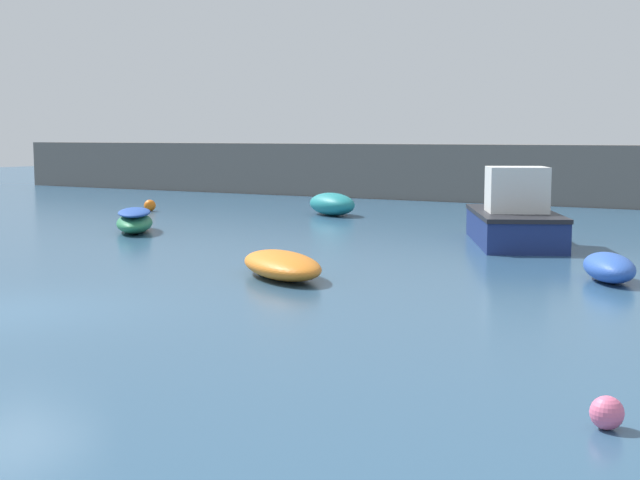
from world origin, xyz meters
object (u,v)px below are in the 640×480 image
(rowboat_with_red_cover, at_px, (135,220))
(mooring_buoy_pink, at_px, (607,413))
(motorboat_grey_hull, at_px, (514,219))
(open_tender_yellow, at_px, (282,265))
(fishing_dinghy_green, at_px, (609,267))
(mooring_buoy_orange, at_px, (150,206))
(rowboat_white_midwater, at_px, (332,204))

(rowboat_with_red_cover, distance_m, mooring_buoy_pink, 21.47)
(motorboat_grey_hull, bearing_deg, open_tender_yellow, 137.11)
(fishing_dinghy_green, bearing_deg, motorboat_grey_hull, 8.38)
(motorboat_grey_hull, distance_m, mooring_buoy_pink, 16.44)
(open_tender_yellow, xyz_separation_m, mooring_buoy_pink, (8.53, -6.68, -0.11))
(open_tender_yellow, relative_size, mooring_buoy_orange, 6.95)
(open_tender_yellow, bearing_deg, motorboat_grey_hull, 111.38)
(motorboat_grey_hull, xyz_separation_m, mooring_buoy_orange, (-16.53, 3.09, -0.49))
(fishing_dinghy_green, xyz_separation_m, mooring_buoy_pink, (2.28, -9.85, -0.13))
(rowboat_white_midwater, bearing_deg, open_tender_yellow, 149.25)
(fishing_dinghy_green, relative_size, open_tender_yellow, 0.70)
(rowboat_with_red_cover, height_order, open_tender_yellow, rowboat_with_red_cover)
(motorboat_grey_hull, relative_size, rowboat_with_red_cover, 1.73)
(fishing_dinghy_green, xyz_separation_m, rowboat_white_midwater, (-13.09, 10.73, 0.13))
(rowboat_with_red_cover, xyz_separation_m, mooring_buoy_orange, (-4.95, 6.26, -0.14))
(open_tender_yellow, height_order, mooring_buoy_pink, open_tender_yellow)
(mooring_buoy_orange, relative_size, mooring_buoy_pink, 1.33)
(mooring_buoy_orange, bearing_deg, mooring_buoy_pink, -38.85)
(rowboat_white_midwater, distance_m, motorboat_grey_hull, 10.63)
(rowboat_with_red_cover, xyz_separation_m, open_tender_yellow, (9.24, -5.36, -0.09))
(fishing_dinghy_green, xyz_separation_m, open_tender_yellow, (-6.25, -3.17, -0.02))
(motorboat_grey_hull, xyz_separation_m, open_tender_yellow, (-2.34, -8.53, -0.44))
(fishing_dinghy_green, relative_size, motorboat_grey_hull, 0.41)
(motorboat_grey_hull, xyz_separation_m, rowboat_with_red_cover, (-11.58, -3.17, -0.35))
(fishing_dinghy_green, relative_size, rowboat_with_red_cover, 0.70)
(motorboat_grey_hull, height_order, rowboat_with_red_cover, motorboat_grey_hull)
(rowboat_white_midwater, xyz_separation_m, rowboat_with_red_cover, (-2.41, -8.53, -0.06))
(rowboat_white_midwater, height_order, mooring_buoy_pink, rowboat_white_midwater)
(motorboat_grey_hull, bearing_deg, fishing_dinghy_green, -171.43)
(motorboat_grey_hull, bearing_deg, rowboat_with_red_cover, 77.74)
(mooring_buoy_pink, bearing_deg, fishing_dinghy_green, 103.04)
(rowboat_with_red_cover, relative_size, mooring_buoy_pink, 9.17)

